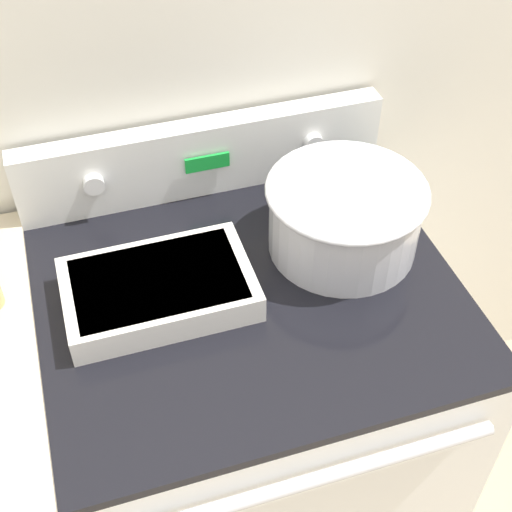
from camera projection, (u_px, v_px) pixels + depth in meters
kitchen_wall at (188, 23)px, 1.30m from camera, size 8.00×0.05×2.50m
stove_range at (250, 428)px, 1.60m from camera, size 0.75×0.69×0.91m
control_panel at (203, 157)px, 1.43m from camera, size 0.75×0.07×0.16m
mixing_bowl at (345, 214)px, 1.30m from camera, size 0.30×0.30×0.14m
casserole_dish at (159, 288)px, 1.24m from camera, size 0.33×0.21×0.05m
ladle at (401, 190)px, 1.41m from camera, size 0.09×0.30×0.09m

